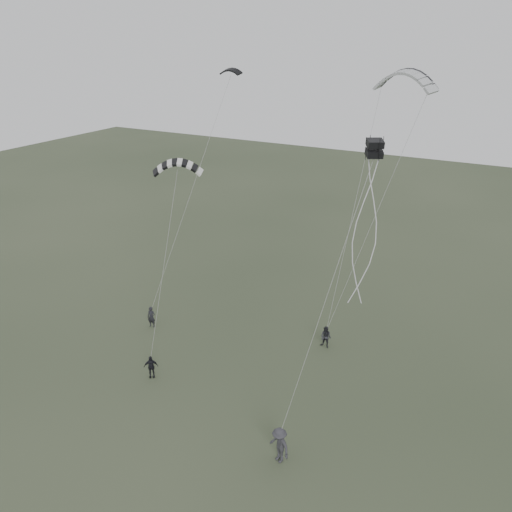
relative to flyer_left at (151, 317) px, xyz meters
The scene contains 9 objects.
ground 8.62m from the flyer_left, 35.67° to the right, with size 140.00×140.00×0.00m, color #303B27.
flyer_left is the anchor object (origin of this frame).
flyer_right 12.50m from the flyer_left, 16.04° to the left, with size 0.76×0.59×1.56m, color #242429.
flyer_center 5.93m from the flyer_left, 51.30° to the right, with size 0.87×0.36×1.49m, color black.
flyer_far 15.20m from the flyer_left, 27.11° to the right, with size 1.28×0.74×1.98m, color #2F2F34.
kite_dark_small 18.45m from the flyer_left, 75.97° to the left, with size 1.69×0.51×0.54m, color black, non-canonical shape.
kite_pale_large 23.51m from the flyer_left, 32.76° to the left, with size 4.15×0.93×1.69m, color #ADAFB3, non-canonical shape.
kite_striped 12.58m from the flyer_left, 14.43° to the right, with size 2.79×0.70×1.12m, color black, non-canonical shape.
kite_box 20.85m from the flyer_left, ahead, with size 0.70×0.70×0.74m, color black, non-canonical shape.
Camera 1 is at (14.27, -18.79, 19.30)m, focal length 35.00 mm.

